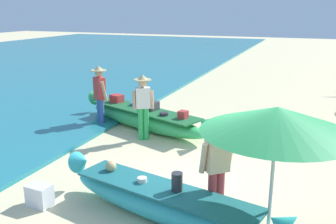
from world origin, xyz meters
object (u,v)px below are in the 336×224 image
person_vendor_assistant (100,92)px  person_vendor_hatted (143,103)px  boat_cyan_foreground (164,203)px  person_tourist_customer (217,166)px  boat_green_midground (144,118)px  patio_umbrella_large (277,120)px  cooler_box (40,196)px

person_vendor_assistant → person_vendor_hatted: bearing=-21.4°
boat_cyan_foreground → person_tourist_customer: (0.77, 0.33, 0.63)m
boat_green_midground → person_vendor_assistant: size_ratio=2.57×
patio_umbrella_large → cooler_box: (-3.82, -0.30, -1.70)m
boat_green_midground → person_tourist_customer: bearing=-51.4°
boat_green_midground → person_tourist_customer: (3.08, -3.85, 0.61)m
boat_green_midground → patio_umbrella_large: (3.96, -4.27, 1.57)m
person_vendor_hatted → person_tourist_customer: bearing=-48.2°
boat_cyan_foreground → patio_umbrella_large: patio_umbrella_large is taller
boat_cyan_foreground → patio_umbrella_large: (1.65, -0.08, 1.59)m
patio_umbrella_large → person_tourist_customer: bearing=154.7°
boat_green_midground → patio_umbrella_large: size_ratio=2.17×
boat_green_midground → person_tourist_customer: size_ratio=2.74×
person_vendor_assistant → patio_umbrella_large: patio_umbrella_large is taller
boat_green_midground → person_vendor_assistant: person_vendor_assistant is taller
boat_cyan_foreground → person_vendor_hatted: size_ratio=2.39×
person_tourist_customer → person_vendor_assistant: person_vendor_assistant is taller
cooler_box → patio_umbrella_large: bearing=8.1°
person_vendor_hatted → patio_umbrella_large: patio_umbrella_large is taller
patio_umbrella_large → boat_cyan_foreground: bearing=177.1°
patio_umbrella_large → person_vendor_hatted: bearing=136.1°
person_vendor_hatted → patio_umbrella_large: size_ratio=0.83×
boat_cyan_foreground → cooler_box: bearing=-170.0°
boat_cyan_foreground → person_tourist_customer: size_ratio=2.49×
boat_green_midground → patio_umbrella_large: patio_umbrella_large is taller
person_vendor_hatted → person_tourist_customer: size_ratio=1.04×
person_vendor_assistant → boat_green_midground: bearing=6.6°
person_tourist_customer → patio_umbrella_large: 1.37m
boat_green_midground → person_vendor_assistant: (-1.32, -0.15, 0.69)m
person_tourist_customer → cooler_box: 3.11m
person_vendor_assistant → cooler_box: (1.47, -4.42, -0.82)m
patio_umbrella_large → boat_green_midground: bearing=132.8°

